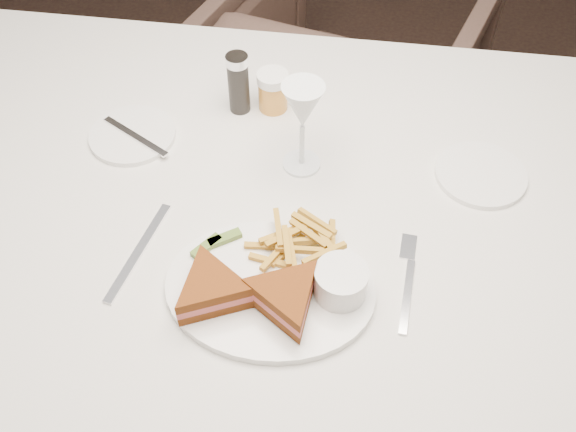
# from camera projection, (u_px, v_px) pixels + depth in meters

# --- Properties ---
(ground) EXTENTS (5.00, 5.00, 0.00)m
(ground) POSITION_uv_depth(u_px,v_px,m) (233.00, 280.00, 1.89)
(ground) COLOR black
(ground) RESTS_ON ground
(table) EXTENTS (1.60, 1.13, 0.75)m
(table) POSITION_uv_depth(u_px,v_px,m) (293.00, 327.00, 1.36)
(table) COLOR silver
(table) RESTS_ON ground
(chair_far) EXTENTS (0.84, 0.81, 0.72)m
(chair_far) POSITION_uv_depth(u_px,v_px,m) (348.00, 76.00, 1.94)
(chair_far) COLOR #433029
(chair_far) RESTS_ON ground
(table_setting) EXTENTS (0.80, 0.58, 0.18)m
(table_setting) POSITION_uv_depth(u_px,v_px,m) (280.00, 225.00, 1.01)
(table_setting) COLOR white
(table_setting) RESTS_ON table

